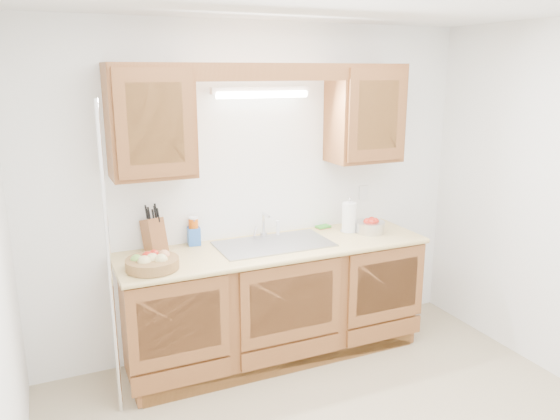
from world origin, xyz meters
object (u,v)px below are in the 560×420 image
apple_bowl (370,226)px  knife_block (154,235)px  paper_towel (349,218)px  fruit_basket (152,262)px

apple_bowl → knife_block: bearing=172.9°
knife_block → paper_towel: knife_block is taller
knife_block → paper_towel: (1.51, -0.13, -0.01)m
apple_bowl → fruit_basket: bearing=-175.8°
fruit_basket → knife_block: bearing=76.0°
fruit_basket → apple_bowl: (1.75, 0.13, 0.00)m
knife_block → paper_towel: 1.52m
paper_towel → knife_block: bearing=175.1°
knife_block → apple_bowl: knife_block is taller
paper_towel → apple_bowl: size_ratio=1.18×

